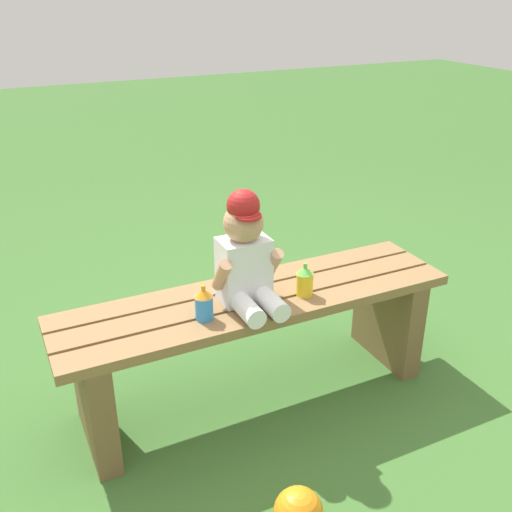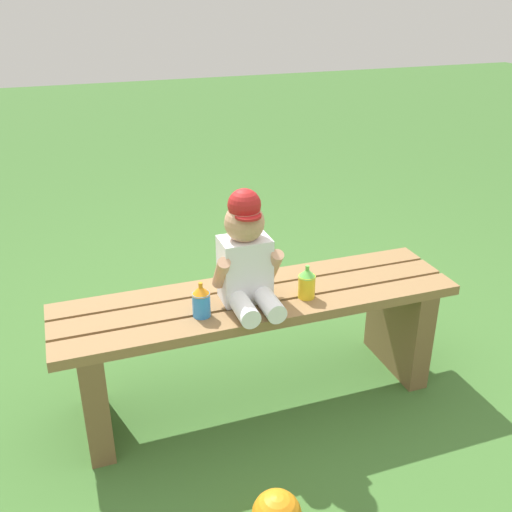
# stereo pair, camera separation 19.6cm
# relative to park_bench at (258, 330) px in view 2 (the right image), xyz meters

# --- Properties ---
(ground_plane) EXTENTS (16.00, 16.00, 0.00)m
(ground_plane) POSITION_rel_park_bench_xyz_m (0.00, -0.00, -0.30)
(ground_plane) COLOR #3D6B2D
(park_bench) EXTENTS (1.45, 0.36, 0.44)m
(park_bench) POSITION_rel_park_bench_xyz_m (0.00, 0.00, 0.00)
(park_bench) COLOR olive
(park_bench) RESTS_ON ground_plane
(child_figure) EXTENTS (0.23, 0.27, 0.40)m
(child_figure) POSITION_rel_park_bench_xyz_m (-0.05, -0.02, 0.32)
(child_figure) COLOR white
(child_figure) RESTS_ON park_bench
(sippy_cup_left) EXTENTS (0.06, 0.06, 0.12)m
(sippy_cup_left) POSITION_rel_park_bench_xyz_m (-0.23, -0.07, 0.20)
(sippy_cup_left) COLOR #338CE5
(sippy_cup_left) RESTS_ON park_bench
(sippy_cup_right) EXTENTS (0.06, 0.06, 0.12)m
(sippy_cup_right) POSITION_rel_park_bench_xyz_m (0.16, -0.07, 0.20)
(sippy_cup_right) COLOR yellow
(sippy_cup_right) RESTS_ON park_bench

